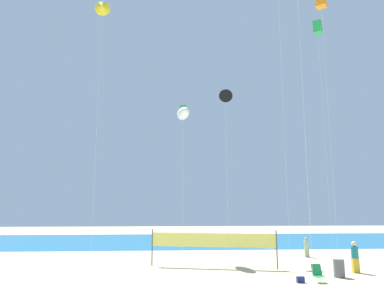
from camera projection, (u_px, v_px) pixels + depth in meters
name	position (u px, v px, depth m)	size (l,w,h in m)	color
ocean_band	(179.00, 240.00, 42.44)	(120.00, 20.00, 0.01)	#1E6B99
beachgoer_sage_shirt	(307.00, 246.00, 28.38)	(0.35, 0.35, 1.53)	#99B28C
beachgoer_teal_shirt	(355.00, 256.00, 21.70)	(0.42, 0.42, 1.83)	gold
folding_beach_chair	(318.00, 273.00, 18.91)	(0.52, 0.65, 0.89)	#1E8C4C
trash_barrel	(339.00, 268.00, 20.20)	(0.60, 0.60, 0.97)	#595960
volleyball_net	(213.00, 242.00, 23.69)	(8.04, 2.09, 2.40)	#4C4C51
beach_handbag	(301.00, 280.00, 18.70)	(0.39, 0.20, 0.31)	navy
kite_white_inflatable	(183.00, 114.00, 30.28)	(1.34, 2.87, 12.36)	silver
kite_orange_box	(321.00, 1.00, 24.13)	(0.88, 0.88, 18.04)	silver
kite_yellow_delta	(102.00, 8.00, 29.74)	(1.30, 0.49, 20.76)	silver
kite_black_delta	(226.00, 97.00, 30.91)	(1.21, 0.59, 13.80)	silver
kite_green_box	(318.00, 28.00, 36.10)	(1.06, 1.06, 22.24)	silver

